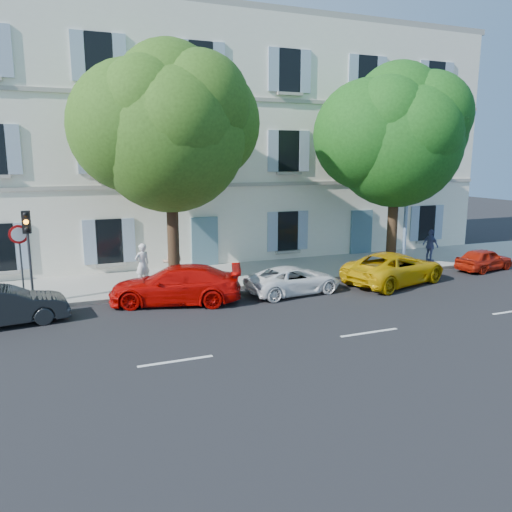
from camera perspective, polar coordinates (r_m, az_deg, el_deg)
name	(u,v)px	position (r m, az deg, el deg)	size (l,w,h in m)	color
ground	(309,299)	(19.09, 6.07, -4.91)	(90.00, 90.00, 0.00)	black
sidewalk	(264,273)	(22.98, 0.96, -1.91)	(36.00, 4.50, 0.15)	#A09E96
kerb	(284,283)	(21.05, 3.21, -3.13)	(36.00, 0.16, 0.16)	#9E998E
building	(224,144)	(27.80, -3.63, 12.63)	(28.00, 7.00, 12.00)	white
car_dark_sedan	(4,306)	(17.81, -26.86, -5.14)	(1.34, 3.84, 1.26)	black
car_red_coupe	(176,285)	(18.53, -9.19, -3.26)	(1.95, 4.79, 1.39)	#BA0805
car_white_coupe	(294,280)	(19.72, 4.32, -2.75)	(1.78, 3.87, 1.07)	white
car_yellow_supercar	(395,268)	(21.95, 15.57, -1.33)	(2.25, 4.87, 1.35)	#D7A409
car_red_hatchback	(484,259)	(26.03, 24.61, -0.35)	(1.26, 3.12, 1.06)	#A4190A
tree_left	(170,136)	(20.15, -9.82, 13.37)	(5.96, 5.96, 9.25)	#3A2819
tree_right	(397,143)	(24.06, 15.77, 12.31)	(5.85, 5.85, 9.01)	#3A2819
traffic_light	(28,237)	(19.00, -24.64, 1.96)	(0.29, 0.38, 3.33)	#383A3D
road_sign	(20,247)	(19.21, -25.38, 0.89)	(0.65, 0.14, 2.84)	#383A3D
street_lamp	(411,165)	(24.18, 17.30, 9.86)	(0.29, 1.79, 8.44)	#7293BF
pedestrian_a	(142,265)	(20.72, -12.85, -0.96)	(0.63, 0.42, 1.74)	silver
pedestrian_b	(173,263)	(20.83, -9.50, -0.74)	(0.85, 0.66, 1.75)	tan
pedestrian_c	(430,246)	(26.42, 19.32, 1.14)	(0.95, 0.40, 1.62)	#454F7E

